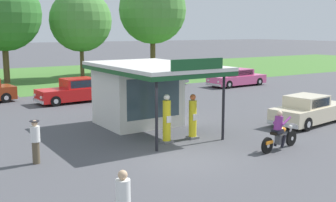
{
  "coord_description": "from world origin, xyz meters",
  "views": [
    {
      "loc": [
        -8.67,
        -12.66,
        4.69
      ],
      "look_at": [
        1.84,
        3.97,
        1.4
      ],
      "focal_mm": 45.51,
      "sensor_mm": 36.0,
      "label": 1
    }
  ],
  "objects": [
    {
      "name": "tree_oak_far_right",
      "position": [
        14.67,
        27.52,
        6.66
      ],
      "size": [
        7.23,
        7.23,
        10.41
      ],
      "color": "brown",
      "rests_on": "ground"
    },
    {
      "name": "gas_pump_offside",
      "position": [
        1.9,
        2.06,
        0.9
      ],
      "size": [
        0.44,
        0.44,
        1.97
      ],
      "color": "slate",
      "rests_on": "ground"
    },
    {
      "name": "gas_pump_nearside",
      "position": [
        0.57,
        2.06,
        0.95
      ],
      "size": [
        0.44,
        0.44,
        2.07
      ],
      "color": "slate",
      "rests_on": "ground"
    },
    {
      "name": "parked_car_second_row_spare",
      "position": [
        15.46,
        14.54,
        0.66
      ],
      "size": [
        5.45,
        2.21,
        1.44
      ],
      "color": "#E55993",
      "rests_on": "ground"
    },
    {
      "name": "featured_classic_sedan",
      "position": [
        8.63,
        1.36,
        0.67
      ],
      "size": [
        5.07,
        2.45,
        1.47
      ],
      "color": "beige",
      "rests_on": "ground"
    },
    {
      "name": "grass_verge_strip",
      "position": [
        0.0,
        30.0,
        0.0
      ],
      "size": [
        120.0,
        24.0,
        0.01
      ],
      "primitive_type": "cube",
      "color": "#477A33",
      "rests_on": "ground"
    },
    {
      "name": "motorcycle_with_rider",
      "position": [
        3.76,
        -1.21,
        0.65
      ],
      "size": [
        2.29,
        0.73,
        1.58
      ],
      "color": "black",
      "rests_on": "ground"
    },
    {
      "name": "bystander_chatting_near_pumps",
      "position": [
        -4.85,
        2.16,
        0.84
      ],
      "size": [
        0.34,
        0.34,
        1.57
      ],
      "color": "brown",
      "rests_on": "ground"
    },
    {
      "name": "tree_oak_distant_spare",
      "position": [
        -0.74,
        26.85,
        5.93
      ],
      "size": [
        6.57,
        6.57,
        9.4
      ],
      "color": "brown",
      "rests_on": "ground"
    },
    {
      "name": "ground_plane",
      "position": [
        0.0,
        0.0,
        0.0
      ],
      "size": [
        300.0,
        300.0,
        0.0
      ],
      "primitive_type": "plane",
      "color": "#4C4C51"
    },
    {
      "name": "parked_car_back_row_left",
      "position": [
        9.9,
        18.36,
        0.67
      ],
      "size": [
        5.58,
        2.05,
        1.44
      ],
      "color": "#B7B7BC",
      "rests_on": "ground"
    },
    {
      "name": "parked_car_back_row_centre",
      "position": [
        0.91,
        13.99,
        0.71
      ],
      "size": [
        4.97,
        2.16,
        1.56
      ],
      "color": "red",
      "rests_on": "ground"
    },
    {
      "name": "service_station_kiosk",
      "position": [
        1.23,
        5.49,
        1.82
      ],
      "size": [
        4.23,
        6.95,
        3.58
      ],
      "color": "silver",
      "rests_on": "ground"
    },
    {
      "name": "tree_oak_centre",
      "position": [
        6.59,
        27.01,
        5.48
      ],
      "size": [
        5.97,
        5.97,
        8.56
      ],
      "color": "brown",
      "rests_on": "ground"
    }
  ]
}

